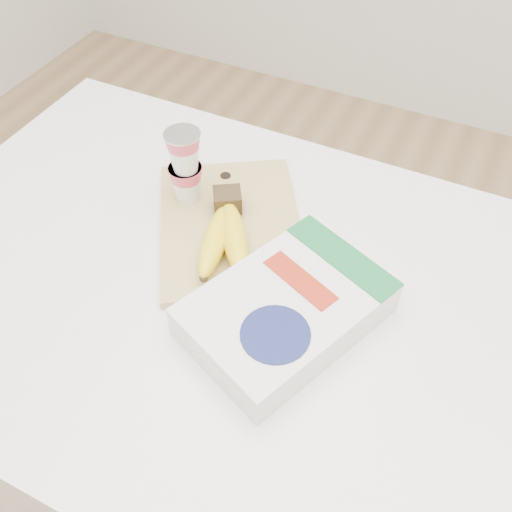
{
  "coord_description": "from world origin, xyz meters",
  "views": [
    {
      "loc": [
        0.27,
        -0.5,
        1.61
      ],
      "look_at": [
        0.01,
        0.04,
        0.94
      ],
      "focal_mm": 40.0,
      "sensor_mm": 36.0,
      "label": 1
    }
  ],
  "objects_px": {
    "yogurt_stack": "(185,165)",
    "cereal_box": "(286,310)",
    "cutting_board": "(231,226)",
    "bananas": "(225,233)",
    "table": "(243,416)"
  },
  "relations": [
    {
      "from": "bananas",
      "to": "table",
      "type": "bearing_deg",
      "value": -48.41
    },
    {
      "from": "yogurt_stack",
      "to": "table",
      "type": "bearing_deg",
      "value": -37.94
    },
    {
      "from": "cutting_board",
      "to": "cereal_box",
      "type": "xyz_separation_m",
      "value": [
        0.17,
        -0.14,
        0.02
      ]
    },
    {
      "from": "cutting_board",
      "to": "cereal_box",
      "type": "distance_m",
      "value": 0.22
    },
    {
      "from": "table",
      "to": "bananas",
      "type": "height_order",
      "value": "bananas"
    },
    {
      "from": "yogurt_stack",
      "to": "cereal_box",
      "type": "distance_m",
      "value": 0.31
    },
    {
      "from": "cereal_box",
      "to": "table",
      "type": "bearing_deg",
      "value": -175.17
    },
    {
      "from": "table",
      "to": "bananas",
      "type": "xyz_separation_m",
      "value": [
        -0.05,
        0.06,
        0.49
      ]
    },
    {
      "from": "yogurt_stack",
      "to": "cereal_box",
      "type": "relative_size",
      "value": 0.42
    },
    {
      "from": "table",
      "to": "yogurt_stack",
      "type": "distance_m",
      "value": 0.58
    },
    {
      "from": "cutting_board",
      "to": "yogurt_stack",
      "type": "bearing_deg",
      "value": 135.85
    },
    {
      "from": "table",
      "to": "cutting_board",
      "type": "height_order",
      "value": "cutting_board"
    },
    {
      "from": "cutting_board",
      "to": "cereal_box",
      "type": "bearing_deg",
      "value": -71.53
    },
    {
      "from": "yogurt_stack",
      "to": "cereal_box",
      "type": "xyz_separation_m",
      "value": [
        0.26,
        -0.16,
        -0.06
      ]
    },
    {
      "from": "bananas",
      "to": "yogurt_stack",
      "type": "bearing_deg",
      "value": 148.75
    }
  ]
}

